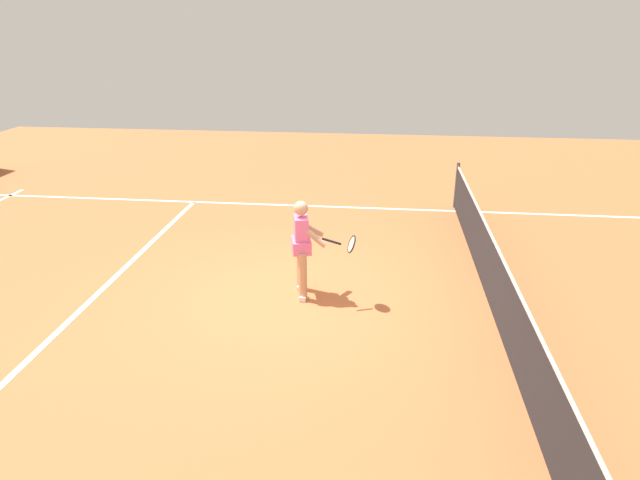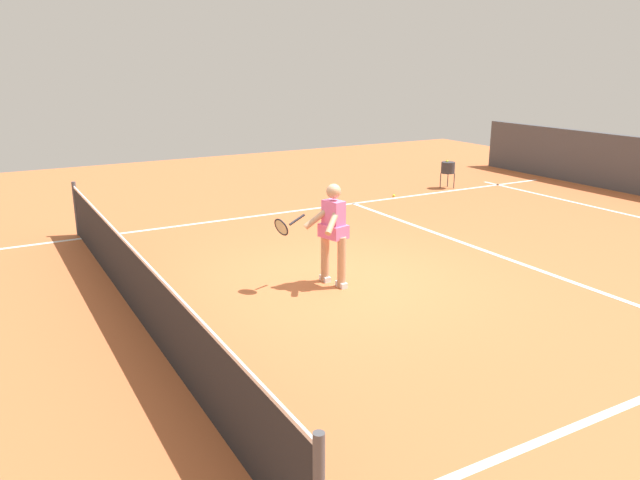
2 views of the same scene
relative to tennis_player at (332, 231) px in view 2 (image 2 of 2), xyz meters
The scene contains 8 objects.
ground_plane 0.88m from the tennis_player, 76.80° to the right, with size 26.63×26.63×0.00m, color #C66638.
service_line_marking 3.38m from the tennis_player, 89.10° to the right, with size 8.95×0.10×0.01m, color white.
sideline_left_marking 4.51m from the tennis_player, behind, with size 0.10×18.48×0.01m, color white.
sideline_right_marking 4.61m from the tennis_player, ahead, with size 0.10×18.48×0.01m, color white.
court_net 2.90m from the tennis_player, 88.98° to the left, with size 9.63×0.08×1.06m.
tennis_player is the anchor object (origin of this frame).
tennis_ball_mid 6.58m from the tennis_player, 44.36° to the right, with size 0.07×0.07×0.07m, color #D1E533.
ball_hopper 8.10m from the tennis_player, 52.95° to the right, with size 0.36×0.36×0.74m.
Camera 2 is at (-7.70, 4.75, 3.28)m, focal length 34.87 mm.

